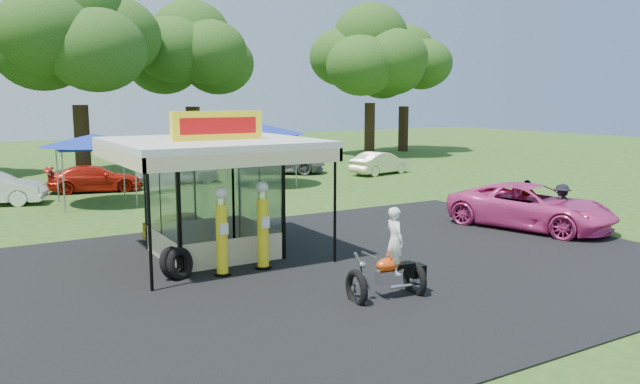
{
  "coord_description": "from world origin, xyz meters",
  "views": [
    {
      "loc": [
        -8.46,
        -11.72,
        4.56
      ],
      "look_at": [
        1.01,
        4.0,
        1.76
      ],
      "focal_mm": 35.0,
      "sensor_mm": 36.0,
      "label": 1
    }
  ],
  "objects_px": {
    "spectator_east_b": "(527,202)",
    "gas_pump_left": "(222,234)",
    "bg_car_d": "(281,161)",
    "tent_east": "(260,130)",
    "motorcycle": "(392,262)",
    "kiosk_car": "(188,226)",
    "spectator_east_a": "(561,207)",
    "tent_west": "(94,141)",
    "gas_station_kiosk": "(213,195)",
    "pink_sedan": "(531,207)",
    "bg_car_e": "(380,163)",
    "a_frame_sign": "(589,222)",
    "bg_car_b": "(95,179)",
    "bg_car_c": "(178,170)",
    "gas_pump_right": "(263,228)"
  },
  "relations": [
    {
      "from": "spectator_east_b",
      "to": "gas_pump_left",
      "type": "bearing_deg",
      "value": 15.89
    },
    {
      "from": "kiosk_car",
      "to": "pink_sedan",
      "type": "xyz_separation_m",
      "value": [
        10.87,
        -4.42,
        0.3
      ]
    },
    {
      "from": "pink_sedan",
      "to": "bg_car_e",
      "type": "xyz_separation_m",
      "value": [
        4.8,
        15.27,
        -0.12
      ]
    },
    {
      "from": "bg_car_b",
      "to": "bg_car_e",
      "type": "distance_m",
      "value": 16.11
    },
    {
      "from": "gas_pump_left",
      "to": "kiosk_car",
      "type": "distance_m",
      "value": 4.46
    },
    {
      "from": "tent_east",
      "to": "gas_pump_right",
      "type": "bearing_deg",
      "value": -115.46
    },
    {
      "from": "spectator_east_b",
      "to": "bg_car_d",
      "type": "relative_size",
      "value": 0.31
    },
    {
      "from": "gas_station_kiosk",
      "to": "tent_west",
      "type": "distance_m",
      "value": 10.89
    },
    {
      "from": "a_frame_sign",
      "to": "spectator_east_a",
      "type": "height_order",
      "value": "spectator_east_a"
    },
    {
      "from": "kiosk_car",
      "to": "gas_pump_left",
      "type": "bearing_deg",
      "value": 171.97
    },
    {
      "from": "pink_sedan",
      "to": "bg_car_e",
      "type": "height_order",
      "value": "pink_sedan"
    },
    {
      "from": "kiosk_car",
      "to": "tent_east",
      "type": "xyz_separation_m",
      "value": [
        7.48,
        10.21,
        2.42
      ]
    },
    {
      "from": "gas_pump_left",
      "to": "bg_car_b",
      "type": "relative_size",
      "value": 0.53
    },
    {
      "from": "bg_car_c",
      "to": "bg_car_e",
      "type": "relative_size",
      "value": 1.06
    },
    {
      "from": "a_frame_sign",
      "to": "bg_car_b",
      "type": "xyz_separation_m",
      "value": [
        -12.07,
        18.57,
        0.2
      ]
    },
    {
      "from": "bg_car_d",
      "to": "gas_pump_left",
      "type": "bearing_deg",
      "value": -176.1
    },
    {
      "from": "bg_car_c",
      "to": "gas_station_kiosk",
      "type": "bearing_deg",
      "value": 175.07
    },
    {
      "from": "motorcycle",
      "to": "a_frame_sign",
      "type": "xyz_separation_m",
      "value": [
        9.68,
        1.86,
        -0.42
      ]
    },
    {
      "from": "bg_car_d",
      "to": "kiosk_car",
      "type": "bearing_deg",
      "value": 178.31
    },
    {
      "from": "gas_station_kiosk",
      "to": "gas_pump_left",
      "type": "relative_size",
      "value": 2.33
    },
    {
      "from": "gas_pump_right",
      "to": "tent_west",
      "type": "bearing_deg",
      "value": 97.21
    },
    {
      "from": "gas_pump_left",
      "to": "gas_pump_right",
      "type": "distance_m",
      "value": 1.18
    },
    {
      "from": "gas_station_kiosk",
      "to": "spectator_east_b",
      "type": "relative_size",
      "value": 3.32
    },
    {
      "from": "gas_pump_right",
      "to": "pink_sedan",
      "type": "height_order",
      "value": "gas_pump_right"
    },
    {
      "from": "bg_car_d",
      "to": "tent_east",
      "type": "height_order",
      "value": "tent_east"
    },
    {
      "from": "gas_pump_right",
      "to": "bg_car_d",
      "type": "bearing_deg",
      "value": 61.15
    },
    {
      "from": "gas_pump_left",
      "to": "bg_car_e",
      "type": "distance_m",
      "value": 22.3
    },
    {
      "from": "gas_pump_left",
      "to": "tent_west",
      "type": "bearing_deg",
      "value": 92.01
    },
    {
      "from": "bg_car_b",
      "to": "bg_car_c",
      "type": "relative_size",
      "value": 1.02
    },
    {
      "from": "pink_sedan",
      "to": "spectator_east_b",
      "type": "relative_size",
      "value": 3.46
    },
    {
      "from": "gas_pump_left",
      "to": "pink_sedan",
      "type": "xyz_separation_m",
      "value": [
        11.48,
        -0.05,
        -0.33
      ]
    },
    {
      "from": "kiosk_car",
      "to": "tent_east",
      "type": "bearing_deg",
      "value": -36.23
    },
    {
      "from": "gas_pump_left",
      "to": "bg_car_d",
      "type": "relative_size",
      "value": 0.44
    },
    {
      "from": "gas_pump_left",
      "to": "motorcycle",
      "type": "xyz_separation_m",
      "value": [
        2.64,
        -3.62,
        -0.26
      ]
    },
    {
      "from": "spectator_east_a",
      "to": "bg_car_b",
      "type": "xyz_separation_m",
      "value": [
        -11.99,
        17.51,
        -0.17
      ]
    },
    {
      "from": "kiosk_car",
      "to": "pink_sedan",
      "type": "distance_m",
      "value": 11.74
    },
    {
      "from": "gas_pump_right",
      "to": "pink_sedan",
      "type": "xyz_separation_m",
      "value": [
        10.31,
        -0.1,
        -0.36
      ]
    },
    {
      "from": "spectator_east_b",
      "to": "tent_west",
      "type": "bearing_deg",
      "value": -31.72
    },
    {
      "from": "gas_pump_right",
      "to": "spectator_east_b",
      "type": "relative_size",
      "value": 1.46
    },
    {
      "from": "kiosk_car",
      "to": "tent_west",
      "type": "xyz_separation_m",
      "value": [
        -1.07,
        8.59,
        2.26
      ]
    },
    {
      "from": "spectator_east_b",
      "to": "pink_sedan",
      "type": "bearing_deg",
      "value": 65.53
    },
    {
      "from": "gas_pump_right",
      "to": "bg_car_c",
      "type": "bearing_deg",
      "value": 78.82
    },
    {
      "from": "bg_car_b",
      "to": "gas_pump_left",
      "type": "bearing_deg",
      "value": -168.04
    },
    {
      "from": "motorcycle",
      "to": "kiosk_car",
      "type": "xyz_separation_m",
      "value": [
        -2.03,
        7.99,
        -0.37
      ]
    },
    {
      "from": "gas_pump_right",
      "to": "bg_car_e",
      "type": "xyz_separation_m",
      "value": [
        15.11,
        15.18,
        -0.48
      ]
    },
    {
      "from": "motorcycle",
      "to": "kiosk_car",
      "type": "relative_size",
      "value": 0.78
    },
    {
      "from": "bg_car_c",
      "to": "tent_east",
      "type": "distance_m",
      "value": 5.03
    },
    {
      "from": "spectator_east_a",
      "to": "tent_east",
      "type": "xyz_separation_m",
      "value": [
        -4.16,
        15.27,
        2.1
      ]
    },
    {
      "from": "bg_car_d",
      "to": "tent_east",
      "type": "xyz_separation_m",
      "value": [
        -3.39,
        -4.19,
        2.17
      ]
    },
    {
      "from": "spectator_east_a",
      "to": "gas_station_kiosk",
      "type": "bearing_deg",
      "value": -39.89
    }
  ]
}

